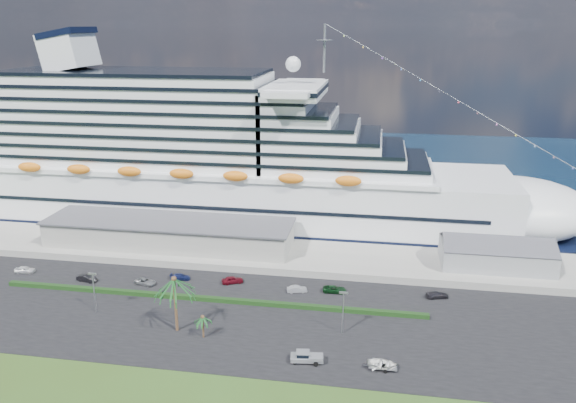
% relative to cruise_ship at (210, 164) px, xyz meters
% --- Properties ---
extents(ground, '(420.00, 420.00, 0.00)m').
position_rel_cruise_ship_xyz_m(ground, '(21.53, -64.00, -16.69)').
color(ground, '#354C19').
rests_on(ground, ground).
extents(asphalt_lot, '(140.00, 38.00, 0.12)m').
position_rel_cruise_ship_xyz_m(asphalt_lot, '(21.53, -53.00, -16.63)').
color(asphalt_lot, black).
rests_on(asphalt_lot, ground).
extents(wharf, '(240.00, 20.00, 1.80)m').
position_rel_cruise_ship_xyz_m(wharf, '(21.53, -24.00, -15.79)').
color(wharf, gray).
rests_on(wharf, ground).
extents(water, '(420.00, 160.00, 0.02)m').
position_rel_cruise_ship_xyz_m(water, '(21.53, 66.00, -16.68)').
color(water, black).
rests_on(water, ground).
extents(cruise_ship, '(191.00, 38.00, 54.00)m').
position_rel_cruise_ship_xyz_m(cruise_ship, '(0.00, 0.00, 0.00)').
color(cruise_ship, silver).
rests_on(cruise_ship, ground).
extents(terminal_building, '(61.00, 15.00, 6.30)m').
position_rel_cruise_ship_xyz_m(terminal_building, '(-3.47, -24.00, -11.68)').
color(terminal_building, gray).
rests_on(terminal_building, wharf).
extents(port_shed, '(24.00, 12.31, 7.37)m').
position_rel_cruise_ship_xyz_m(port_shed, '(73.53, -24.00, -12.30)').
color(port_shed, gray).
rests_on(port_shed, wharf).
extents(hedge, '(88.00, 1.10, 0.90)m').
position_rel_cruise_ship_xyz_m(hedge, '(13.53, -48.00, -16.12)').
color(hedge, black).
rests_on(hedge, asphalt_lot).
extents(lamp_post_left, '(1.60, 0.35, 8.27)m').
position_rel_cruise_ship_xyz_m(lamp_post_left, '(-6.47, -56.00, -11.35)').
color(lamp_post_left, gray).
rests_on(lamp_post_left, asphalt_lot).
extents(lamp_post_right, '(1.60, 0.35, 8.27)m').
position_rel_cruise_ship_xyz_m(lamp_post_right, '(41.53, -56.00, -11.35)').
color(lamp_post_right, gray).
rests_on(lamp_post_right, asphalt_lot).
extents(palm_tall, '(8.82, 8.82, 11.13)m').
position_rel_cruise_ship_xyz_m(palm_tall, '(11.53, -60.00, -7.49)').
color(palm_tall, '#47301E').
rests_on(palm_tall, ground).
extents(palm_short, '(3.53, 3.53, 4.56)m').
position_rel_cruise_ship_xyz_m(palm_short, '(17.03, -61.50, -13.03)').
color(palm_short, '#47301E').
rests_on(palm_short, ground).
extents(parked_car_0, '(4.62, 2.32, 1.51)m').
position_rel_cruise_ship_xyz_m(parked_car_0, '(-31.19, -41.74, -15.82)').
color(parked_car_0, silver).
rests_on(parked_car_0, asphalt_lot).
extents(parked_car_1, '(4.72, 2.38, 1.49)m').
position_rel_cruise_ship_xyz_m(parked_car_1, '(-15.12, -43.61, -15.83)').
color(parked_car_1, black).
rests_on(parked_car_1, asphalt_lot).
extents(parked_car_2, '(5.06, 3.18, 1.30)m').
position_rel_cruise_ship_xyz_m(parked_car_2, '(-1.91, -42.90, -15.92)').
color(parked_car_2, gray).
rests_on(parked_car_2, asphalt_lot).
extents(parked_car_3, '(4.56, 2.23, 1.28)m').
position_rel_cruise_ship_xyz_m(parked_car_3, '(4.68, -39.31, -15.94)').
color(parked_car_3, '#161F4F').
rests_on(parked_car_3, asphalt_lot).
extents(parked_car_4, '(4.96, 3.58, 1.57)m').
position_rel_cruise_ship_xyz_m(parked_car_4, '(16.50, -39.27, -15.79)').
color(parked_car_4, maroon).
rests_on(parked_car_4, asphalt_lot).
extents(parked_car_5, '(4.42, 2.55, 1.38)m').
position_rel_cruise_ship_xyz_m(parked_car_5, '(30.95, -41.21, -15.89)').
color(parked_car_5, '#A5A7AC').
rests_on(parked_car_5, asphalt_lot).
extents(parked_car_6, '(4.92, 2.31, 1.36)m').
position_rel_cruise_ship_xyz_m(parked_car_6, '(38.73, -39.95, -15.89)').
color(parked_car_6, black).
rests_on(parked_car_6, asphalt_lot).
extents(parked_car_7, '(5.05, 3.18, 1.36)m').
position_rel_cruise_ship_xyz_m(parked_car_7, '(59.73, -39.00, -15.89)').
color(parked_car_7, black).
rests_on(parked_car_7, asphalt_lot).
extents(pickup_truck, '(5.66, 2.65, 1.92)m').
position_rel_cruise_ship_xyz_m(pickup_truck, '(36.29, -66.26, -15.52)').
color(pickup_truck, black).
rests_on(pickup_truck, asphalt_lot).
extents(boat_trailer, '(5.72, 3.66, 1.65)m').
position_rel_cruise_ship_xyz_m(boat_trailer, '(48.86, -66.36, -15.48)').
color(boat_trailer, gray).
rests_on(boat_trailer, asphalt_lot).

